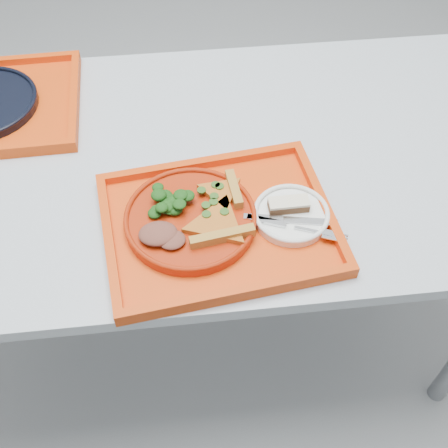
{
  "coord_description": "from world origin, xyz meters",
  "views": [
    {
      "loc": [
        0.02,
        -0.9,
        1.63
      ],
      "look_at": [
        0.09,
        -0.22,
        0.78
      ],
      "focal_mm": 45.0,
      "sensor_mm": 36.0,
      "label": 1
    }
  ],
  "objects": [
    {
      "name": "pizza_slice_b",
      "position": [
        0.09,
        -0.15,
        0.79
      ],
      "size": [
        0.11,
        0.1,
        0.02
      ],
      "primitive_type": null,
      "rotation": [
        0.0,
        0.0,
        3.24
      ],
      "color": "gold",
      "rests_on": "dinner_plate"
    },
    {
      "name": "pizza_slice_a",
      "position": [
        0.08,
        -0.22,
        0.79
      ],
      "size": [
        0.14,
        0.16,
        0.02
      ],
      "primitive_type": null,
      "rotation": [
        0.0,
        0.0,
        1.73
      ],
      "color": "gold",
      "rests_on": "dinner_plate"
    },
    {
      "name": "knife",
      "position": [
        0.22,
        -0.23,
        0.78
      ],
      "size": [
        0.18,
        0.05,
        0.01
      ],
      "primitive_type": "cube",
      "rotation": [
        0.0,
        0.0,
        -0.19
      ],
      "color": "silver",
      "rests_on": "side_plate"
    },
    {
      "name": "dinner_plate",
      "position": [
        0.03,
        -0.2,
        0.77
      ],
      "size": [
        0.26,
        0.26,
        0.02
      ],
      "primitive_type": "cylinder",
      "color": "#9D240A",
      "rests_on": "tray_main"
    },
    {
      "name": "fork",
      "position": [
        0.22,
        -0.24,
        0.78
      ],
      "size": [
        0.18,
        0.09,
        0.01
      ],
      "primitive_type": "cube",
      "rotation": [
        0.0,
        0.0,
        -0.38
      ],
      "color": "silver",
      "rests_on": "side_plate"
    },
    {
      "name": "salad_heap",
      "position": [
        -0.01,
        -0.16,
        0.8
      ],
      "size": [
        0.08,
        0.07,
        0.04
      ],
      "primitive_type": "ellipsoid",
      "color": "black",
      "rests_on": "dinner_plate"
    },
    {
      "name": "dessert_bar",
      "position": [
        0.22,
        -0.19,
        0.79
      ],
      "size": [
        0.08,
        0.03,
        0.02
      ],
      "rotation": [
        0.0,
        0.0,
        0.01
      ],
      "color": "#4F321A",
      "rests_on": "side_plate"
    },
    {
      "name": "ground",
      "position": [
        0.0,
        0.0,
        0.0
      ],
      "size": [
        10.0,
        10.0,
        0.0
      ],
      "primitive_type": "plane",
      "color": "gray",
      "rests_on": "ground"
    },
    {
      "name": "table",
      "position": [
        0.0,
        0.0,
        0.68
      ],
      "size": [
        1.6,
        0.8,
        0.75
      ],
      "color": "#9DA5B0",
      "rests_on": "ground"
    },
    {
      "name": "tray_main",
      "position": [
        0.08,
        -0.21,
        0.76
      ],
      "size": [
        0.49,
        0.4,
        0.01
      ],
      "primitive_type": "cube",
      "rotation": [
        0.0,
        0.0,
        0.12
      ],
      "color": "#D53D0B",
      "rests_on": "table"
    },
    {
      "name": "meat_portion",
      "position": [
        -0.04,
        -0.24,
        0.79
      ],
      "size": [
        0.08,
        0.06,
        0.02
      ],
      "primitive_type": "ellipsoid",
      "color": "brown",
      "rests_on": "dinner_plate"
    },
    {
      "name": "side_plate",
      "position": [
        0.23,
        -0.21,
        0.77
      ],
      "size": [
        0.15,
        0.15,
        0.01
      ],
      "primitive_type": "cylinder",
      "color": "white",
      "rests_on": "tray_main"
    }
  ]
}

